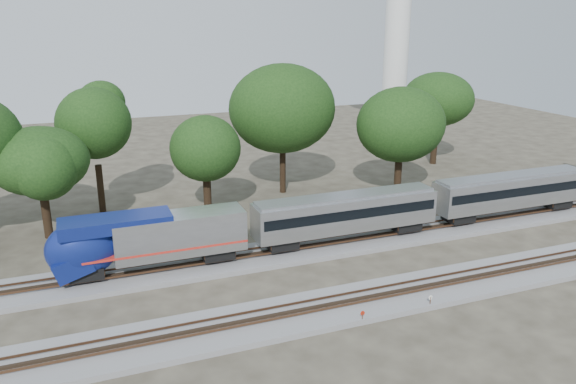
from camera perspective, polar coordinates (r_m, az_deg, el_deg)
name	(u,v)px	position (r m, az deg, el deg)	size (l,w,h in m)	color
ground	(293,288)	(41.97, 0.46, -9.76)	(160.00, 160.00, 0.00)	#383328
track_far	(266,255)	(46.98, -2.25, -6.42)	(160.00, 5.00, 0.73)	slate
track_near	(314,311)	(38.63, 2.70, -11.99)	(160.00, 5.00, 0.73)	slate
switch_stand_red	(362,316)	(37.53, 7.58, -12.36)	(0.31, 0.06, 0.96)	#512D19
switch_stand_white	(430,300)	(40.14, 14.26, -10.62)	(0.33, 0.07, 1.04)	#512D19
switch_lever	(430,298)	(41.50, 14.21, -10.44)	(0.50, 0.30, 0.30)	#512D19
tree_2	(39,161)	(53.55, -23.96, 2.89)	(7.28, 7.28, 10.26)	black
tree_3	(94,123)	(58.63, -19.12, 6.60)	(9.32, 9.32, 13.14)	black
tree_4	(205,149)	(55.13, -8.39, 4.38)	(7.07, 7.07, 9.97)	black
tree_5	(283,109)	(61.99, -0.56, 8.46)	(9.73, 9.73, 13.72)	black
tree_6	(401,125)	(62.16, 11.40, 6.71)	(8.18, 8.18, 11.53)	black
tree_7	(438,99)	(77.75, 14.98, 9.08)	(8.90, 8.90, 12.55)	black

